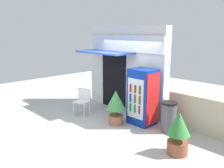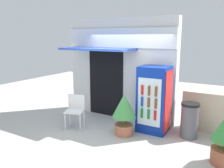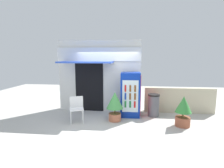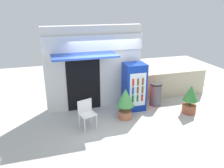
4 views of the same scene
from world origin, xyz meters
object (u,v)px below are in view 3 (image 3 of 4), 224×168
(plastic_chair, at_px, (77,107))
(potted_plant_curbside, at_px, (183,110))
(trash_bin, at_px, (154,105))
(drink_cooler, at_px, (131,94))
(potted_plant_near_shop, at_px, (115,104))

(plastic_chair, bearing_deg, potted_plant_curbside, -0.41)
(plastic_chair, relative_size, potted_plant_curbside, 0.88)
(potted_plant_curbside, height_order, trash_bin, potted_plant_curbside)
(drink_cooler, relative_size, trash_bin, 1.97)
(potted_plant_near_shop, xyz_separation_m, potted_plant_curbside, (2.31, -0.27, -0.07))
(drink_cooler, distance_m, potted_plant_near_shop, 0.85)
(drink_cooler, bearing_deg, plastic_chair, -155.92)
(potted_plant_near_shop, height_order, potted_plant_curbside, potted_plant_near_shop)
(drink_cooler, height_order, potted_plant_near_shop, drink_cooler)
(drink_cooler, xyz_separation_m, potted_plant_near_shop, (-0.56, -0.61, -0.22))
(potted_plant_near_shop, xyz_separation_m, trash_bin, (1.46, 0.67, -0.20))
(potted_plant_curbside, distance_m, trash_bin, 1.27)
(drink_cooler, bearing_deg, trash_bin, 3.92)
(potted_plant_curbside, bearing_deg, drink_cooler, 153.43)
(potted_plant_near_shop, relative_size, trash_bin, 1.21)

